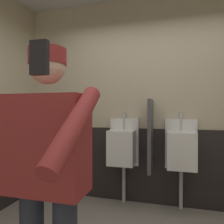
# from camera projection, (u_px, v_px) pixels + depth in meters

# --- Properties ---
(wall_back) EXTENTS (4.29, 0.12, 2.81)m
(wall_back) POSITION_uv_depth(u_px,v_px,m) (152.00, 100.00, 2.95)
(wall_back) COLOR beige
(wall_back) RESTS_ON ground_plane
(wainscot_band_back) EXTENTS (3.69, 0.03, 1.01)m
(wainscot_band_back) POSITION_uv_depth(u_px,v_px,m) (152.00, 166.00, 2.89)
(wainscot_band_back) COLOR black
(wainscot_band_back) RESTS_ON ground_plane
(urinal_left) EXTENTS (0.40, 0.34, 1.24)m
(urinal_left) POSITION_uv_depth(u_px,v_px,m) (122.00, 147.00, 2.85)
(urinal_left) COLOR white
(urinal_left) RESTS_ON ground_plane
(urinal_middle) EXTENTS (0.40, 0.34, 1.24)m
(urinal_middle) POSITION_uv_depth(u_px,v_px,m) (181.00, 149.00, 2.65)
(urinal_middle) COLOR white
(urinal_middle) RESTS_ON ground_plane
(privacy_divider_panel) EXTENTS (0.04, 0.40, 0.90)m
(privacy_divider_panel) POSITION_uv_depth(u_px,v_px,m) (150.00, 135.00, 2.68)
(privacy_divider_panel) COLOR #4C4C51
(person) EXTENTS (0.68, 0.60, 1.62)m
(person) POSITION_uv_depth(u_px,v_px,m) (47.00, 164.00, 1.24)
(person) COLOR #2D3342
(person) RESTS_ON ground_plane
(cell_phone) EXTENTS (0.06, 0.02, 0.11)m
(cell_phone) POSITION_uv_depth(u_px,v_px,m) (39.00, 58.00, 0.67)
(cell_phone) COLOR black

